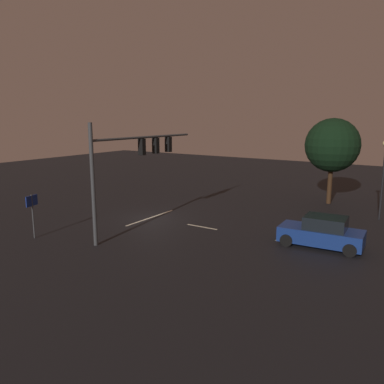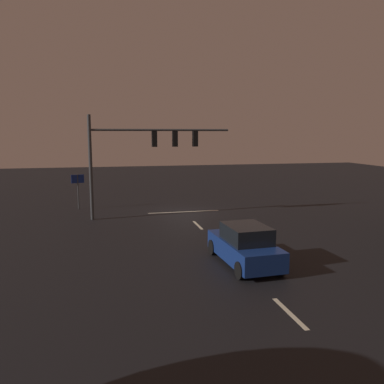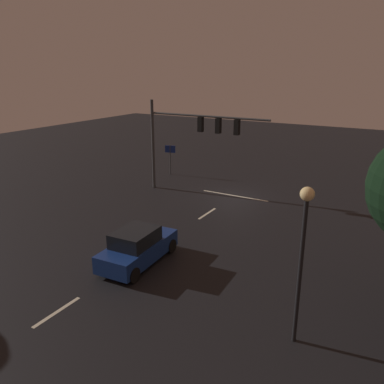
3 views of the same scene
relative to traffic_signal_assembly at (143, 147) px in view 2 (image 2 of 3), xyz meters
The scene contains 8 objects.
ground_plane 5.48m from the traffic_signal_assembly, 160.59° to the right, with size 80.00×80.00×0.00m, color black.
traffic_signal_assembly is the anchor object (origin of this frame).
lane_dash_far 6.16m from the traffic_signal_assembly, 133.67° to the left, with size 2.20×0.16×0.01m, color beige.
lane_dash_mid 10.48m from the traffic_signal_assembly, 107.63° to the left, with size 2.20×0.16×0.01m, color beige.
lane_dash_near 15.93m from the traffic_signal_assembly, 100.79° to the left, with size 2.20×0.16×0.01m, color beige.
stop_bar 5.51m from the traffic_signal_assembly, 157.48° to the right, with size 5.00×0.16×0.01m, color beige.
car_approaching 11.45m from the traffic_signal_assembly, 106.65° to the left, with size 2.11×4.45×1.70m.
route_sign 6.45m from the traffic_signal_assembly, 41.69° to the right, with size 0.88×0.30×2.55m.
Camera 2 is at (5.42, 26.49, 5.43)m, focal length 37.11 mm.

